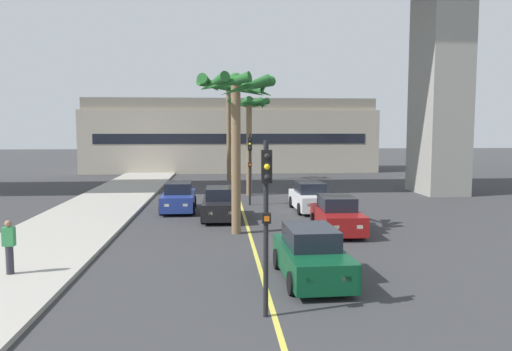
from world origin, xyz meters
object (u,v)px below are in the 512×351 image
Objects in this scene: palm_tree_near_median at (229,101)px; pedestrian_near_crosswalk at (9,246)px; car_queue_fifth at (220,204)px; traffic_light_median_far at (250,159)px; car_queue_third at (337,216)px; car_queue_front at (179,198)px; car_queue_fourth at (310,198)px; palm_tree_mid_median at (236,101)px; car_queue_second at (311,256)px; traffic_light_median_near at (266,204)px; palm_tree_far_median at (249,114)px.

palm_tree_near_median reaches higher than pedestrian_near_crosswalk.
traffic_light_median_far is (1.74, 4.23, 1.99)m from car_queue_fifth.
car_queue_third is 2.56× the size of pedestrian_near_crosswalk.
car_queue_front is 1.00× the size of car_queue_fourth.
car_queue_third is at bearing -88.79° from car_queue_fourth.
traffic_light_median_far is 14.40m from palm_tree_near_median.
palm_tree_mid_median is (-4.23, -5.66, 4.90)m from car_queue_fourth.
pedestrian_near_crosswalk is at bearing 175.27° from car_queue_second.
palm_tree_near_median reaches higher than car_queue_fifth.
car_queue_front is 13.73m from car_queue_second.
palm_tree_near_median is at bearing 87.40° from car_queue_fifth.
car_queue_fourth is at bearing -34.58° from traffic_light_median_far.
traffic_light_median_far reaches higher than car_queue_second.
car_queue_front is at bearing 175.93° from car_queue_fourth.
traffic_light_median_near and traffic_light_median_far have the same top height.
car_queue_fifth is 10.02m from palm_tree_far_median.
car_queue_third is 1.01× the size of car_queue_fifth.
pedestrian_near_crosswalk is (-8.04, -13.76, -1.72)m from traffic_light_median_far.
car_queue_front is 0.98× the size of traffic_light_median_far.
car_queue_fourth is 1.01× the size of car_queue_fifth.
palm_tree_near_median is 9.57m from palm_tree_far_median.
palm_tree_near_median is 1.31× the size of palm_tree_far_median.
palm_tree_far_median is (-3.07, 12.23, 4.75)m from car_queue_third.
pedestrian_near_crosswalk is at bearing -152.48° from car_queue_third.
car_queue_front is 4.78m from traffic_light_median_far.
traffic_light_median_far is at bearing -92.81° from palm_tree_far_median.
pedestrian_near_crosswalk reaches higher than car_queue_front.
traffic_light_median_far is at bearing 67.61° from car_queue_fifth.
palm_tree_near_median is 29.03m from pedestrian_near_crosswalk.
car_queue_fifth is (-2.64, 10.27, 0.00)m from car_queue_second.
palm_tree_far_median is at bearing 104.10° from car_queue_third.
car_queue_fourth is 17.57m from palm_tree_near_median.
traffic_light_median_far is at bearing 82.31° from palm_tree_mid_median.
palm_tree_near_median is (3.09, 15.45, 6.08)m from car_queue_front.
car_queue_fifth is 0.62× the size of palm_tree_far_median.
car_queue_third is at bearing -78.98° from palm_tree_near_median.
car_queue_second is at bearing -87.92° from palm_tree_far_median.
car_queue_front is 2.55× the size of pedestrian_near_crosswalk.
traffic_light_median_near is 8.35m from pedestrian_near_crosswalk.
traffic_light_median_near is at bearing -119.34° from car_queue_second.
car_queue_third is 6.55m from palm_tree_mid_median.
traffic_light_median_far is at bearing 59.70° from pedestrian_near_crosswalk.
car_queue_fourth is 2.56× the size of pedestrian_near_crosswalk.
car_queue_front and car_queue_third have the same top height.
traffic_light_median_near is at bearing -85.57° from car_queue_fifth.
traffic_light_median_near is at bearing -104.36° from car_queue_fourth.
car_queue_second is 28.98m from palm_tree_near_median.
car_queue_third and car_queue_fifth have the same top height.
car_queue_fifth is 13.34m from traffic_light_median_near.
car_queue_front and car_queue_second have the same top height.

